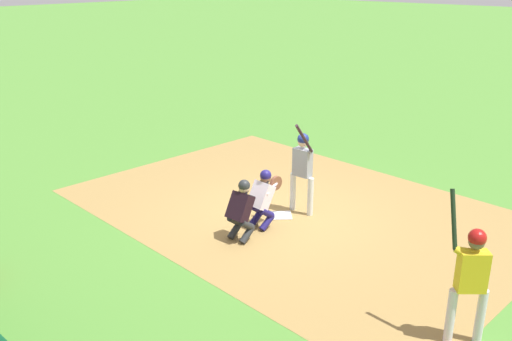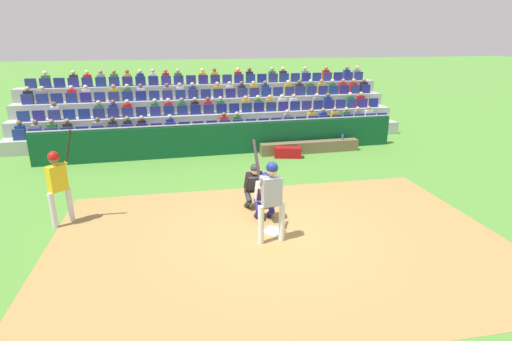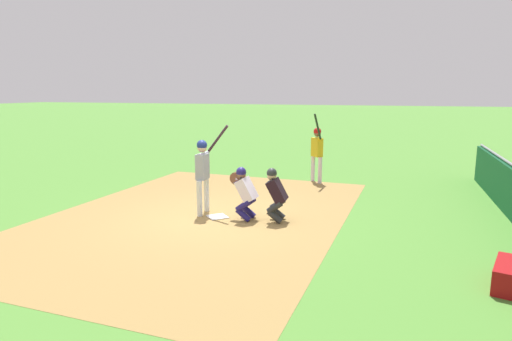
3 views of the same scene
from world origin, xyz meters
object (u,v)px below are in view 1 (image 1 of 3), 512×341
Objects in this scene: home_plate_marker at (282,215)px; batter_at_plate at (303,164)px; catcher_crouching at (263,195)px; home_plate_umpire at (241,208)px; on_deck_batter at (471,273)px.

home_plate_marker is 0.20× the size of batter_at_plate.
batter_at_plate reaches higher than home_plate_marker.
home_plate_marker is 1.23m from batter_at_plate.
home_plate_umpire is (0.08, -0.73, -0.02)m from catcher_crouching.
batter_at_plate is at bearing 82.68° from catcher_crouching.
on_deck_batter is (4.56, -2.01, -0.02)m from batter_at_plate.
catcher_crouching is at bearing 169.23° from on_deck_batter.
home_plate_marker is at bearing 95.45° from home_plate_umpire.
batter_at_plate is at bearing 156.25° from on_deck_batter.
home_plate_marker is 0.19× the size of on_deck_batter.
home_plate_marker is 0.35× the size of catcher_crouching.
catcher_crouching is at bearing -97.32° from batter_at_plate.
on_deck_batter is (4.63, -0.16, 0.44)m from home_plate_umpire.
batter_at_plate reaches higher than home_plate_umpire.
home_plate_marker is 5.14m from on_deck_batter.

